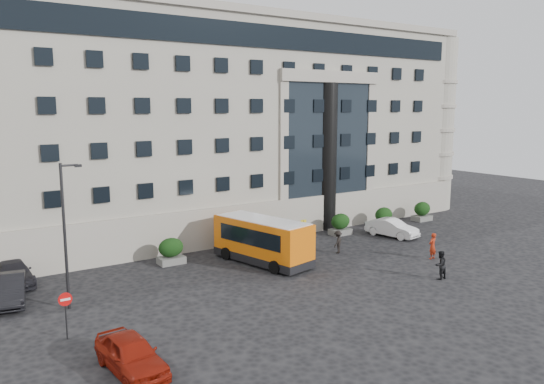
# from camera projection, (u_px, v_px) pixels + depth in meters

# --- Properties ---
(ground) EXTENTS (120.00, 120.00, 0.00)m
(ground) POSITION_uv_depth(u_px,v_px,m) (281.00, 284.00, 33.06)
(ground) COLOR black
(ground) RESTS_ON ground
(civic_building) EXTENTS (44.00, 24.00, 18.00)m
(civic_building) POSITION_uv_depth(u_px,v_px,m) (206.00, 126.00, 53.02)
(civic_building) COLOR gray
(civic_building) RESTS_ON ground
(entrance_column) EXTENTS (1.80, 1.80, 13.00)m
(entrance_column) POSITION_uv_depth(u_px,v_px,m) (327.00, 157.00, 47.06)
(entrance_column) COLOR black
(entrance_column) RESTS_ON ground
(hedge_a) EXTENTS (1.80, 1.26, 1.84)m
(hedge_a) POSITION_uv_depth(u_px,v_px,m) (171.00, 251.00, 37.15)
(hedge_a) COLOR #5A5A57
(hedge_a) RESTS_ON ground
(hedge_b) EXTENTS (1.80, 1.26, 1.84)m
(hedge_b) POSITION_uv_depth(u_px,v_px,m) (236.00, 241.00, 39.99)
(hedge_b) COLOR #5A5A57
(hedge_b) RESTS_ON ground
(hedge_c) EXTENTS (1.80, 1.26, 1.84)m
(hedge_c) POSITION_uv_depth(u_px,v_px,m) (291.00, 232.00, 42.83)
(hedge_c) COLOR #5A5A57
(hedge_c) RESTS_ON ground
(hedge_d) EXTENTS (1.80, 1.26, 1.84)m
(hedge_d) POSITION_uv_depth(u_px,v_px,m) (340.00, 224.00, 45.67)
(hedge_d) COLOR #5A5A57
(hedge_d) RESTS_ON ground
(hedge_e) EXTENTS (1.80, 1.26, 1.84)m
(hedge_e) POSITION_uv_depth(u_px,v_px,m) (384.00, 217.00, 48.51)
(hedge_e) COLOR #5A5A57
(hedge_e) RESTS_ON ground
(hedge_f) EXTENTS (1.80, 1.26, 1.84)m
(hedge_f) POSITION_uv_depth(u_px,v_px,m) (422.00, 211.00, 51.35)
(hedge_f) COLOR #5A5A57
(hedge_f) RESTS_ON ground
(street_lamp) EXTENTS (1.16, 0.18, 8.00)m
(street_lamp) POSITION_uv_depth(u_px,v_px,m) (66.00, 230.00, 28.32)
(street_lamp) COLOR #262628
(street_lamp) RESTS_ON ground
(bus_stop_sign) EXTENTS (0.50, 0.08, 2.52)m
(bus_stop_sign) POSITION_uv_depth(u_px,v_px,m) (303.00, 230.00, 39.91)
(bus_stop_sign) COLOR #262628
(bus_stop_sign) RESTS_ON ground
(no_entry_sign) EXTENTS (0.64, 0.16, 2.32)m
(no_entry_sign) POSITION_uv_depth(u_px,v_px,m) (66.00, 306.00, 24.85)
(no_entry_sign) COLOR #262628
(no_entry_sign) RESTS_ON ground
(minibus) EXTENTS (4.22, 7.94, 3.15)m
(minibus) POSITION_uv_depth(u_px,v_px,m) (262.00, 239.00, 37.28)
(minibus) COLOR #DC620A
(minibus) RESTS_ON ground
(red_truck) EXTENTS (2.83, 5.15, 2.64)m
(red_truck) POSITION_uv_depth(u_px,v_px,m) (14.00, 247.00, 36.66)
(red_truck) COLOR maroon
(red_truck) RESTS_ON ground
(parked_car_a) EXTENTS (2.16, 4.65, 1.54)m
(parked_car_a) POSITION_uv_depth(u_px,v_px,m) (131.00, 354.00, 21.93)
(parked_car_a) COLOR maroon
(parked_car_a) RESTS_ON ground
(parked_car_b) EXTENTS (2.46, 4.98, 1.57)m
(parked_car_b) POSITION_uv_depth(u_px,v_px,m) (9.00, 289.00, 29.74)
(parked_car_b) COLOR black
(parked_car_b) RESTS_ON ground
(parked_car_c) EXTENTS (2.15, 4.98, 1.43)m
(parked_car_c) POSITION_uv_depth(u_px,v_px,m) (13.00, 273.00, 32.92)
(parked_car_c) COLOR black
(parked_car_c) RESTS_ON ground
(white_taxi) EXTENTS (2.51, 4.79, 1.50)m
(white_taxi) POSITION_uv_depth(u_px,v_px,m) (392.00, 228.00, 44.99)
(white_taxi) COLOR white
(white_taxi) RESTS_ON ground
(pedestrian_a) EXTENTS (0.76, 0.56, 1.92)m
(pedestrian_a) POSITION_uv_depth(u_px,v_px,m) (432.00, 246.00, 38.32)
(pedestrian_a) COLOR maroon
(pedestrian_a) RESTS_ON ground
(pedestrian_b) EXTENTS (0.92, 0.72, 1.86)m
(pedestrian_b) POSITION_uv_depth(u_px,v_px,m) (440.00, 265.00, 33.80)
(pedestrian_b) COLOR black
(pedestrian_b) RESTS_ON ground
(pedestrian_c) EXTENTS (1.28, 1.09, 1.72)m
(pedestrian_c) POSITION_uv_depth(u_px,v_px,m) (338.00, 242.00, 39.89)
(pedestrian_c) COLOR black
(pedestrian_c) RESTS_ON ground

